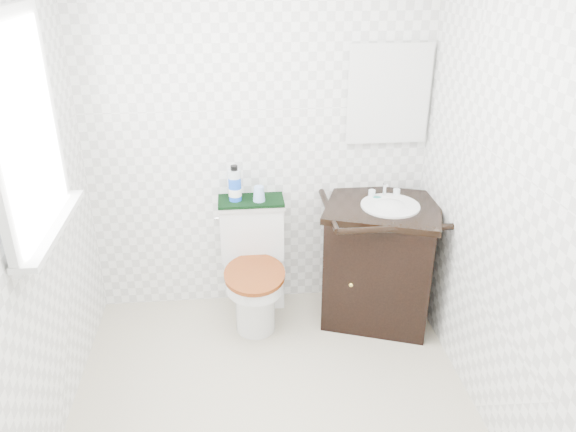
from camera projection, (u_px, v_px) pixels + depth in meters
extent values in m
plane|color=beige|center=(275.00, 421.00, 2.98)|extent=(2.40, 2.40, 0.00)
plane|color=white|center=(258.00, 136.00, 3.54)|extent=(2.40, 0.00, 2.40)
plane|color=white|center=(308.00, 426.00, 1.38)|extent=(2.40, 0.00, 2.40)
plane|color=white|center=(12.00, 228.00, 2.36)|extent=(0.00, 2.40, 2.40)
plane|color=white|center=(512.00, 207.00, 2.56)|extent=(0.00, 2.40, 2.40)
cube|color=white|center=(22.00, 131.00, 2.44)|extent=(0.02, 0.70, 0.90)
cube|color=silver|center=(389.00, 94.00, 3.48)|extent=(0.50, 0.02, 0.60)
cylinder|color=silver|center=(255.00, 303.00, 3.62)|extent=(0.25, 0.25, 0.39)
cube|color=silver|center=(254.00, 283.00, 3.85)|extent=(0.25, 0.28, 0.39)
cube|color=silver|center=(252.00, 232.00, 3.70)|extent=(0.41, 0.18, 0.37)
cube|color=silver|center=(251.00, 204.00, 3.62)|extent=(0.43, 0.20, 0.03)
cylinder|color=silver|center=(255.00, 281.00, 3.50)|extent=(0.37, 0.37, 0.08)
cylinder|color=brown|center=(255.00, 274.00, 3.48)|extent=(0.40, 0.40, 0.03)
cube|color=black|center=(379.00, 264.00, 3.69)|extent=(0.81, 0.75, 0.78)
cube|color=black|center=(384.00, 208.00, 3.51)|extent=(0.86, 0.80, 0.04)
cylinder|color=silver|center=(390.00, 206.00, 3.48)|extent=(0.37, 0.37, 0.01)
ellipsoid|color=silver|center=(389.00, 214.00, 3.50)|extent=(0.31, 0.31, 0.16)
cylinder|color=silver|center=(385.00, 190.00, 3.60)|extent=(0.02, 0.02, 0.10)
cube|color=white|center=(271.00, 288.00, 3.91)|extent=(0.18, 0.14, 0.26)
cube|color=white|center=(271.00, 270.00, 3.85)|extent=(0.20, 0.16, 0.03)
cube|color=black|center=(251.00, 201.00, 3.60)|extent=(0.42, 0.22, 0.02)
cylinder|color=blue|center=(235.00, 189.00, 3.56)|extent=(0.08, 0.08, 0.15)
cylinder|color=silver|center=(234.00, 174.00, 3.52)|extent=(0.08, 0.08, 0.05)
cylinder|color=black|center=(234.00, 168.00, 3.50)|extent=(0.04, 0.04, 0.03)
cone|color=#8EB1E8|center=(259.00, 194.00, 3.56)|extent=(0.08, 0.08, 0.10)
ellipsoid|color=#176F62|center=(377.00, 197.00, 3.58)|extent=(0.07, 0.04, 0.02)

